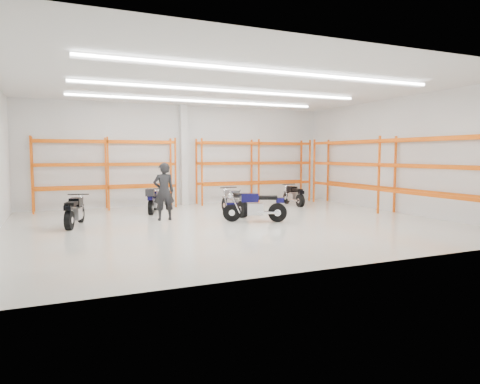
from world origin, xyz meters
name	(u,v)px	position (x,y,z in m)	size (l,w,h in m)	color
ground	(233,223)	(0.00, 0.00, 0.00)	(14.00, 14.00, 0.00)	beige
room_shell	(233,124)	(0.00, 0.03, 3.28)	(14.02, 12.02, 4.51)	silver
motorcycle_main	(258,207)	(0.90, 0.00, 0.50)	(2.03, 1.11, 1.07)	black
motorcycle_back_a	(74,212)	(-4.86, 1.43, 0.46)	(0.87, 1.97, 0.99)	black
motorcycle_back_b	(153,201)	(-1.92, 3.61, 0.48)	(0.92, 1.89, 1.00)	black
motorcycle_back_c	(235,203)	(0.78, 1.73, 0.48)	(0.69, 2.09, 1.03)	black
motorcycle_back_d	(294,196)	(4.39, 3.50, 0.44)	(0.64, 1.92, 0.94)	black
standing_man	(164,192)	(-1.94, 1.61, 1.00)	(0.73, 0.48, 2.00)	black
structural_column	(184,155)	(0.00, 5.82, 2.25)	(0.32, 0.32, 4.50)	white
pallet_racking_back_left	(107,167)	(-3.40, 5.48, 1.79)	(5.67, 0.87, 3.00)	#FF4200
pallet_racking_back_right	(255,165)	(3.40, 5.48, 1.79)	(5.67, 0.87, 3.00)	#FF4200
pallet_racking_side	(387,167)	(6.48, 0.00, 1.81)	(0.87, 9.07, 3.00)	#FF4200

